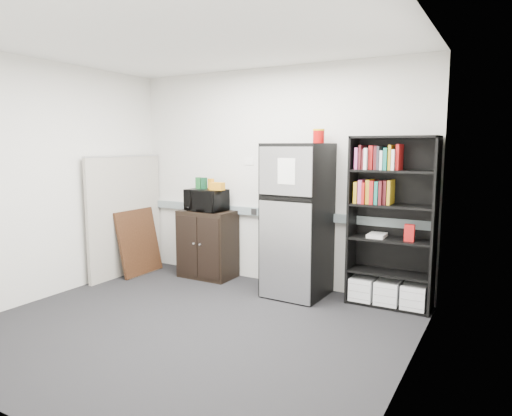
# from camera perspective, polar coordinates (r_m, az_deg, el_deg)

# --- Properties ---
(floor) EXTENTS (4.00, 4.00, 0.00)m
(floor) POSITION_cam_1_polar(r_m,az_deg,el_deg) (4.61, -8.25, -14.54)
(floor) COLOR black
(floor) RESTS_ON ground
(wall_back) EXTENTS (4.00, 0.02, 2.70)m
(wall_back) POSITION_cam_1_polar(r_m,az_deg,el_deg) (5.76, 2.18, 3.85)
(wall_back) COLOR silver
(wall_back) RESTS_ON floor
(wall_right) EXTENTS (0.02, 3.50, 2.70)m
(wall_right) POSITION_cam_1_polar(r_m,az_deg,el_deg) (3.44, 18.65, 0.76)
(wall_right) COLOR silver
(wall_right) RESTS_ON floor
(wall_left) EXTENTS (0.02, 3.50, 2.70)m
(wall_left) POSITION_cam_1_polar(r_m,az_deg,el_deg) (5.74, -24.59, 3.13)
(wall_left) COLOR silver
(wall_left) RESTS_ON floor
(ceiling) EXTENTS (4.00, 3.50, 0.02)m
(ceiling) POSITION_cam_1_polar(r_m,az_deg,el_deg) (4.37, -8.99, 20.29)
(ceiling) COLOR white
(ceiling) RESTS_ON wall_back
(electrical_raceway) EXTENTS (3.92, 0.05, 0.10)m
(electrical_raceway) POSITION_cam_1_polar(r_m,az_deg,el_deg) (5.79, 2.02, -0.62)
(electrical_raceway) COLOR gray
(electrical_raceway) RESTS_ON wall_back
(wall_note) EXTENTS (0.14, 0.00, 0.10)m
(wall_note) POSITION_cam_1_polar(r_m,az_deg,el_deg) (5.92, -0.87, 5.90)
(wall_note) COLOR white
(wall_note) RESTS_ON wall_back
(bookshelf) EXTENTS (0.90, 0.34, 1.85)m
(bookshelf) POSITION_cam_1_polar(r_m,az_deg,el_deg) (5.12, 16.58, -1.91)
(bookshelf) COLOR black
(bookshelf) RESTS_ON floor
(cubicle_partition) EXTENTS (0.06, 1.30, 1.62)m
(cubicle_partition) POSITION_cam_1_polar(r_m,az_deg,el_deg) (6.41, -15.98, -0.88)
(cubicle_partition) COLOR #ADA89A
(cubicle_partition) RESTS_ON floor
(cabinet) EXTENTS (0.72, 0.48, 0.90)m
(cabinet) POSITION_cam_1_polar(r_m,az_deg,el_deg) (6.12, -6.07, -4.49)
(cabinet) COLOR black
(cabinet) RESTS_ON floor
(microwave) EXTENTS (0.53, 0.38, 0.28)m
(microwave) POSITION_cam_1_polar(r_m,az_deg,el_deg) (6.01, -6.24, 0.99)
(microwave) COLOR black
(microwave) RESTS_ON cabinet
(snack_box_a) EXTENTS (0.08, 0.06, 0.15)m
(snack_box_a) POSITION_cam_1_polar(r_m,az_deg,el_deg) (6.10, -7.20, 3.12)
(snack_box_a) COLOR #165023
(snack_box_a) RESTS_ON microwave
(snack_box_b) EXTENTS (0.07, 0.05, 0.15)m
(snack_box_b) POSITION_cam_1_polar(r_m,az_deg,el_deg) (6.05, -6.52, 3.09)
(snack_box_b) COLOR #0D3D23
(snack_box_b) RESTS_ON microwave
(snack_box_c) EXTENTS (0.08, 0.07, 0.14)m
(snack_box_c) POSITION_cam_1_polar(r_m,az_deg,el_deg) (5.99, -5.65, 3.01)
(snack_box_c) COLOR orange
(snack_box_c) RESTS_ON microwave
(snack_bag) EXTENTS (0.18, 0.11, 0.10)m
(snack_bag) POSITION_cam_1_polar(r_m,az_deg,el_deg) (5.87, -4.87, 2.73)
(snack_bag) COLOR orange
(snack_bag) RESTS_ON microwave
(refrigerator) EXTENTS (0.69, 0.71, 1.77)m
(refrigerator) POSITION_cam_1_polar(r_m,az_deg,el_deg) (5.31, 5.19, -1.55)
(refrigerator) COLOR black
(refrigerator) RESTS_ON floor
(coffee_can) EXTENTS (0.13, 0.13, 0.18)m
(coffee_can) POSITION_cam_1_polar(r_m,az_deg,el_deg) (5.29, 7.84, 9.01)
(coffee_can) COLOR #A40807
(coffee_can) RESTS_ON refrigerator
(framed_poster) EXTENTS (0.22, 0.69, 0.88)m
(framed_poster) POSITION_cam_1_polar(r_m,az_deg,el_deg) (6.45, -14.43, -4.08)
(framed_poster) COLOR black
(framed_poster) RESTS_ON floor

